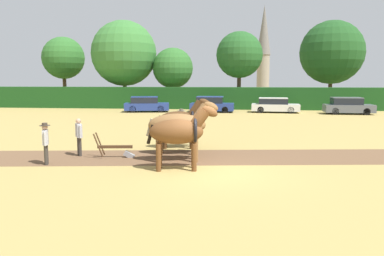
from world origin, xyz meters
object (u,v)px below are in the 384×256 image
Objects in this scene: tree_far_left at (63,58)px; church_spire at (264,48)px; farmer_beside_team at (181,123)px; tree_center_left at (173,68)px; plow at (118,150)px; draft_horse_trail_left at (180,125)px; parked_car_center_left at (275,105)px; draft_horse_lead_right at (180,125)px; tree_center at (239,55)px; parked_car_left at (211,105)px; farmer_at_plow at (79,134)px; parked_car_center at (348,106)px; tree_center_right at (332,52)px; draft_horse_lead_left at (179,132)px; tree_left at (124,53)px; draft_horse_trail_right at (181,120)px; farmer_onlooker_left at (45,141)px; parked_car_far_left at (146,104)px.

tree_far_left is 40.75m from church_spire.
church_spire is 10.14× the size of farmer_beside_team.
farmer_beside_team is (4.22, -23.83, -3.39)m from tree_center_left.
plow is at bearing -99.97° from church_spire.
tree_far_left is at bearing -130.79° from church_spire.
draft_horse_trail_left reaches higher than parked_car_center_left.
draft_horse_lead_right is (4.76, -28.31, -2.96)m from tree_center_left.
tree_center is 8.35m from parked_car_left.
farmer_at_plow reaches higher than parked_car_center.
parked_car_left is (-13.24, -8.76, -5.46)m from tree_center_right.
tree_center_left reaches higher than draft_horse_lead_right.
tree_center_left reaches higher than farmer_beside_team.
draft_horse_trail_left is (-0.36, 2.80, -0.10)m from draft_horse_lead_left.
tree_left is 2.33× the size of parked_car_left.
farmer_onlooker_left is (-4.62, -3.95, -0.38)m from draft_horse_trail_right.
draft_horse_trail_left is 1.70× the size of farmer_beside_team.
tree_far_left reaches higher than farmer_at_plow.
tree_center_right is at bearing 87.06° from parked_car_center.
tree_left is at bearing 177.76° from tree_center_left.
parked_car_center_left is at bearing 67.09° from draft_horse_lead_right.
farmer_beside_team is at bearing 89.37° from draft_horse_trail_left.
parked_car_center_left is (-7.20, -8.60, -5.50)m from tree_center_right.
farmer_beside_team reaches higher than plow.
tree_center_left is 18.26m from tree_center_right.
farmer_beside_team is at bearing -105.83° from parked_car_center_left.
parked_car_center_left is (6.08, 21.90, -0.75)m from draft_horse_lead_right.
parked_car_far_left is (-1.53, -7.05, -3.67)m from tree_center_left.
draft_horse_lead_right is 5.13m from farmer_onlooker_left.
parked_car_far_left is (-1.32, 22.41, -0.20)m from farmer_onlooker_left.
parked_car_center_left is at bearing -92.80° from church_spire.
plow is 0.40× the size of parked_car_left.
draft_horse_lead_right is at bearing -80.45° from tree_center_left.
tree_far_left is at bearing -179.12° from tree_center_right.
church_spire is 40.68m from parked_car_left.
tree_center_right is 30.85m from church_spire.
draft_horse_lead_right is 1.82× the size of farmer_at_plow.
farmer_beside_team is (18.01, -25.52, -4.69)m from tree_far_left.
farmer_onlooker_left is at bearing -79.41° from tree_left.
tree_center_right is 5.74× the size of farmer_beside_team.
tree_far_left is at bearing 172.99° from tree_center_left.
tree_center is 2.90× the size of draft_horse_lead_right.
farmer_beside_team is (-0.55, 4.48, -0.43)m from draft_horse_lead_right.
tree_center is (13.28, -0.76, -0.31)m from tree_left.
farmer_onlooker_left reaches higher than parked_car_center_left.
draft_horse_lead_left reaches higher than draft_horse_trail_left.
parked_car_far_left is at bearing 61.04° from farmer_at_plow.
draft_horse_lead_right reaches higher than parked_car_center.
tree_center reaches higher than plow.
tree_center is at bearing 76.95° from draft_horse_lead_right.
draft_horse_trail_right is at bearing -68.44° from tree_left.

